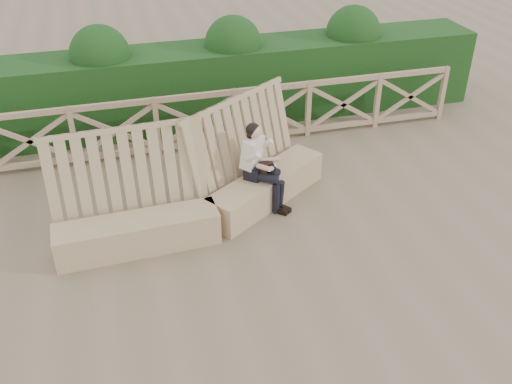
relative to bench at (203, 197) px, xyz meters
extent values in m
plane|color=brown|center=(0.33, -1.21, -0.41)|extent=(60.00, 60.00, 0.00)
cube|color=#967C55|center=(-1.01, -0.41, -0.17)|extent=(2.28, 0.59, 0.48)
cube|color=#967C55|center=(-1.02, -0.14, 0.41)|extent=(2.28, 0.54, 1.60)
cube|color=#967C55|center=(1.06, 0.27, -0.17)|extent=(2.15, 1.68, 0.48)
cube|color=#967C55|center=(0.91, 0.49, 0.41)|extent=(2.13, 1.64, 1.60)
cube|color=black|center=(0.87, 0.25, 0.18)|extent=(0.40, 0.41, 0.21)
cube|color=beige|center=(0.84, 0.28, 0.50)|extent=(0.45, 0.46, 0.49)
sphere|color=tan|center=(0.87, 0.25, 0.85)|extent=(0.28, 0.28, 0.20)
sphere|color=black|center=(0.85, 0.27, 0.87)|extent=(0.30, 0.30, 0.21)
cylinder|color=black|center=(0.96, 0.06, 0.16)|extent=(0.42, 0.39, 0.14)
cylinder|color=black|center=(1.05, 0.18, 0.23)|extent=(0.42, 0.39, 0.16)
cylinder|color=black|center=(1.11, -0.08, -0.17)|extent=(0.16, 0.16, 0.48)
cylinder|color=black|center=(1.20, -0.01, -0.17)|extent=(0.16, 0.16, 0.48)
cube|color=black|center=(1.17, -0.14, -0.37)|extent=(0.22, 0.21, 0.07)
cube|color=black|center=(1.25, -0.08, -0.37)|extent=(0.22, 0.21, 0.07)
cube|color=black|center=(1.01, 0.15, 0.27)|extent=(0.27, 0.28, 0.16)
cube|color=black|center=(1.11, 0.04, 0.33)|extent=(0.11, 0.10, 0.11)
cube|color=#7E6349|center=(0.33, 2.29, 0.64)|extent=(10.10, 0.07, 0.10)
cube|color=#7E6349|center=(0.33, 2.29, -0.29)|extent=(10.10, 0.07, 0.10)
cube|color=black|center=(0.33, 3.49, 0.34)|extent=(12.00, 1.20, 1.50)
camera|label=1|loc=(-1.15, -7.03, 4.59)|focal=40.00mm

